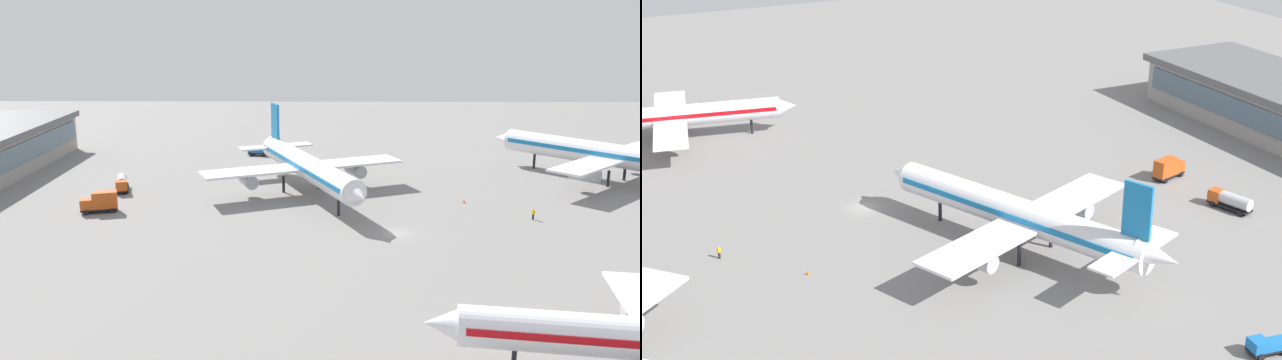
# 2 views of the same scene
# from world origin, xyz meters

# --- Properties ---
(ground) EXTENTS (288.00, 288.00, 0.00)m
(ground) POSITION_xyz_m (0.00, 0.00, 0.00)
(ground) COLOR gray
(airplane_taxiing) EXTENTS (42.67, 35.29, 13.67)m
(airplane_taxiing) POSITION_xyz_m (-21.24, -13.37, 4.97)
(airplane_taxiing) COLOR white
(airplane_taxiing) RESTS_ON ground
(airplane_distant) EXTENTS (37.00, 35.75, 14.10)m
(airplane_distant) POSITION_xyz_m (-30.98, 41.68, 5.13)
(airplane_distant) COLOR white
(airplane_distant) RESTS_ON ground
(catering_truck) EXTENTS (3.41, 5.91, 3.30)m
(catering_truck) POSITION_xyz_m (-9.95, -45.48, 1.70)
(catering_truck) COLOR black
(catering_truck) RESTS_ON ground
(fuel_truck) EXTENTS (6.58, 3.53, 2.50)m
(fuel_truck) POSITION_xyz_m (-23.09, -46.06, 1.39)
(fuel_truck) COLOR black
(fuel_truck) RESTS_ON ground
(pushback_tractor) EXTENTS (2.66, 4.60, 1.90)m
(pushback_tractor) POSITION_xyz_m (-53.13, -24.65, 0.97)
(pushback_tractor) COLOR black
(pushback_tractor) RESTS_ON ground
(ground_crew_worker) EXTENTS (0.54, 0.54, 1.67)m
(ground_crew_worker) POSITION_xyz_m (-6.88, 21.59, 0.85)
(ground_crew_worker) COLOR #1E2338
(ground_crew_worker) RESTS_ON ground
(safety_cone_near_gate) EXTENTS (0.44, 0.44, 0.60)m
(safety_cone_near_gate) POSITION_xyz_m (-15.90, 12.89, 0.30)
(safety_cone_near_gate) COLOR #EA590C
(safety_cone_near_gate) RESTS_ON ground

